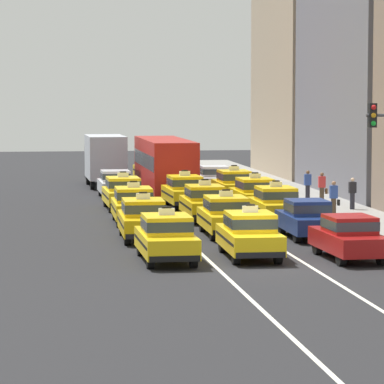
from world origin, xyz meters
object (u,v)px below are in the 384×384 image
(taxi_left_second, at_px, (143,218))
(taxi_left_third, at_px, (133,204))
(box_truck_left_sixth, at_px, (104,158))
(taxi_center_nearest, at_px, (250,234))
(sedan_right_nearest, at_px, (349,236))
(sedan_right_second, at_px, (307,218))
(pedestrian_trailing, at_px, (308,185))
(taxi_right_third, at_px, (275,204))
(sedan_left_fifth, at_px, (115,183))
(taxi_left_nearest, at_px, (166,237))
(pedestrian_far_corner, at_px, (334,198))
(taxi_left_fourth, at_px, (123,192))
(bus_center_fifth, at_px, (165,163))
(pedestrian_by_storefront, at_px, (322,187))
(taxi_center_second, at_px, (226,215))
(taxi_right_fourth, at_px, (255,194))
(taxi_right_fifth, at_px, (234,184))
(pedestrian_near_crosswalk, at_px, (352,193))
(taxi_center_sixth, at_px, (150,169))
(taxi_center_third, at_px, (205,202))
(taxi_center_fourth, at_px, (184,191))
(sedan_right_sixth, at_px, (214,178))

(taxi_left_second, bearing_deg, taxi_left_third, 88.67)
(taxi_left_second, relative_size, box_truck_left_sixth, 0.66)
(taxi_center_nearest, height_order, sedan_right_nearest, taxi_center_nearest)
(sedan_right_second, relative_size, pedestrian_trailing, 2.64)
(taxi_right_third, bearing_deg, sedan_left_fifth, 115.17)
(taxi_left_third, bearing_deg, sedan_left_fifth, 89.43)
(taxi_left_nearest, bearing_deg, pedestrian_far_corner, 53.16)
(taxi_left_fourth, distance_m, bus_center_fifth, 9.70)
(taxi_left_second, relative_size, pedestrian_by_storefront, 2.88)
(sedan_right_second, xyz_separation_m, taxi_right_third, (-0.09, 5.62, 0.03))
(taxi_center_second, relative_size, taxi_right_fourth, 1.00)
(box_truck_left_sixth, height_order, taxi_right_fifth, box_truck_left_sixth)
(sedan_right_second, height_order, taxi_right_third, taxi_right_third)
(sedan_right_nearest, bearing_deg, taxi_right_third, 90.60)
(taxi_center_nearest, bearing_deg, pedestrian_far_corner, 62.23)
(taxi_left_nearest, height_order, box_truck_left_sixth, box_truck_left_sixth)
(bus_center_fifth, relative_size, pedestrian_near_crosswalk, 7.12)
(taxi_left_nearest, xyz_separation_m, bus_center_fifth, (3.17, 27.41, 0.94))
(taxi_center_sixth, height_order, sedan_right_second, taxi_center_sixth)
(pedestrian_near_crosswalk, bearing_deg, pedestrian_far_corner, -122.11)
(pedestrian_trailing, bearing_deg, taxi_center_nearest, -109.62)
(taxi_left_nearest, bearing_deg, pedestrian_by_storefront, 60.92)
(taxi_center_nearest, bearing_deg, sedan_right_nearest, -14.19)
(bus_center_fifth, xyz_separation_m, taxi_right_fifth, (3.29, -4.83, -0.94))
(taxi_left_fourth, distance_m, box_truck_left_sixth, 14.83)
(box_truck_left_sixth, bearing_deg, pedestrian_trailing, -52.08)
(sedan_right_nearest, height_order, sedan_right_second, same)
(bus_center_fifth, distance_m, taxi_center_sixth, 9.18)
(taxi_right_fourth, xyz_separation_m, pedestrian_near_crosswalk, (4.70, -1.31, 0.07))
(box_truck_left_sixth, distance_m, taxi_right_fifth, 12.40)
(sedan_left_fifth, distance_m, taxi_center_third, 12.53)
(taxi_center_third, xyz_separation_m, taxi_right_third, (3.06, -1.33, 0.00))
(taxi_left_second, height_order, pedestrian_trailing, taxi_left_second)
(taxi_left_nearest, height_order, taxi_left_second, same)
(taxi_center_second, xyz_separation_m, taxi_right_fourth, (3.18, 9.83, 0.00))
(box_truck_left_sixth, height_order, pedestrian_trailing, box_truck_left_sixth)
(taxi_center_second, distance_m, taxi_right_fifth, 16.07)
(box_truck_left_sixth, distance_m, taxi_center_nearest, 32.81)
(taxi_right_third, relative_size, pedestrian_by_storefront, 2.86)
(taxi_center_nearest, height_order, pedestrian_trailing, taxi_center_nearest)
(box_truck_left_sixth, xyz_separation_m, sedan_right_second, (6.47, -27.46, -0.93))
(taxi_center_second, relative_size, taxi_center_fourth, 0.99)
(sedan_right_sixth, bearing_deg, taxi_left_nearest, -102.59)
(pedestrian_far_corner, bearing_deg, taxi_right_third, -155.71)
(taxi_center_third, distance_m, taxi_right_fourth, 5.16)
(taxi_left_fourth, height_order, pedestrian_by_storefront, taxi_left_fourth)
(taxi_center_nearest, xyz_separation_m, pedestrian_trailing, (7.02, 19.68, 0.10))
(taxi_left_second, bearing_deg, taxi_center_third, 61.76)
(box_truck_left_sixth, distance_m, taxi_right_third, 22.78)
(sedan_right_nearest, bearing_deg, pedestrian_far_corner, 77.02)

